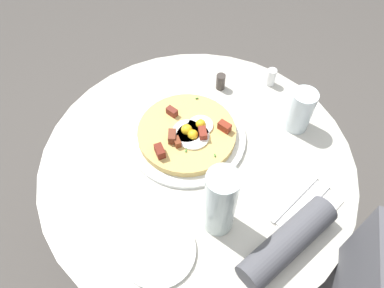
{
  "coord_description": "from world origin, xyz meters",
  "views": [
    {
      "loc": [
        -0.52,
        -0.13,
        1.53
      ],
      "look_at": [
        0.03,
        0.02,
        0.73
      ],
      "focal_mm": 34.41,
      "sensor_mm": 36.0,
      "label": 1
    }
  ],
  "objects_px": {
    "water_bottle": "(220,203)",
    "bread_plate": "(158,251)",
    "pizza_plate": "(187,137)",
    "breakfast_pizza": "(187,133)",
    "pepper_shaker": "(222,82)",
    "dining_table": "(197,189)",
    "knife": "(307,208)",
    "water_glass": "(300,111)",
    "salt_shaker": "(271,77)",
    "fork": "(295,198)"
  },
  "relations": [
    {
      "from": "water_glass",
      "to": "water_bottle",
      "type": "bearing_deg",
      "value": 157.08
    },
    {
      "from": "knife",
      "to": "salt_shaker",
      "type": "xyz_separation_m",
      "value": [
        0.4,
        0.15,
        0.02
      ]
    },
    {
      "from": "water_bottle",
      "to": "salt_shaker",
      "type": "relative_size",
      "value": 3.67
    },
    {
      "from": "knife",
      "to": "salt_shaker",
      "type": "bearing_deg",
      "value": -128.65
    },
    {
      "from": "pepper_shaker",
      "to": "water_bottle",
      "type": "bearing_deg",
      "value": -168.45
    },
    {
      "from": "water_bottle",
      "to": "salt_shaker",
      "type": "distance_m",
      "value": 0.5
    },
    {
      "from": "dining_table",
      "to": "water_glass",
      "type": "bearing_deg",
      "value": -52.28
    },
    {
      "from": "pepper_shaker",
      "to": "bread_plate",
      "type": "bearing_deg",
      "value": 177.31
    },
    {
      "from": "pizza_plate",
      "to": "knife",
      "type": "bearing_deg",
      "value": -111.0
    },
    {
      "from": "breakfast_pizza",
      "to": "water_glass",
      "type": "height_order",
      "value": "water_glass"
    },
    {
      "from": "dining_table",
      "to": "knife",
      "type": "xyz_separation_m",
      "value": [
        -0.07,
        -0.29,
        0.17
      ]
    },
    {
      "from": "bread_plate",
      "to": "pepper_shaker",
      "type": "relative_size",
      "value": 3.4
    },
    {
      "from": "dining_table",
      "to": "breakfast_pizza",
      "type": "xyz_separation_m",
      "value": [
        0.06,
        0.04,
        0.19
      ]
    },
    {
      "from": "fork",
      "to": "pizza_plate",
      "type": "bearing_deg",
      "value": -79.07
    },
    {
      "from": "water_glass",
      "to": "water_bottle",
      "type": "distance_m",
      "value": 0.38
    },
    {
      "from": "pizza_plate",
      "to": "breakfast_pizza",
      "type": "relative_size",
      "value": 1.21
    },
    {
      "from": "dining_table",
      "to": "water_bottle",
      "type": "height_order",
      "value": "water_bottle"
    },
    {
      "from": "dining_table",
      "to": "pepper_shaker",
      "type": "bearing_deg",
      "value": -0.82
    },
    {
      "from": "breakfast_pizza",
      "to": "bread_plate",
      "type": "height_order",
      "value": "breakfast_pizza"
    },
    {
      "from": "bread_plate",
      "to": "fork",
      "type": "xyz_separation_m",
      "value": [
        0.21,
        -0.29,
        0.0
      ]
    },
    {
      "from": "pizza_plate",
      "to": "water_glass",
      "type": "height_order",
      "value": "water_glass"
    },
    {
      "from": "pizza_plate",
      "to": "pepper_shaker",
      "type": "height_order",
      "value": "pepper_shaker"
    },
    {
      "from": "salt_shaker",
      "to": "dining_table",
      "type": "bearing_deg",
      "value": 156.36
    },
    {
      "from": "water_bottle",
      "to": "fork",
      "type": "bearing_deg",
      "value": -57.42
    },
    {
      "from": "pizza_plate",
      "to": "bread_plate",
      "type": "relative_size",
      "value": 1.89
    },
    {
      "from": "water_glass",
      "to": "pepper_shaker",
      "type": "bearing_deg",
      "value": 69.3
    },
    {
      "from": "water_bottle",
      "to": "pepper_shaker",
      "type": "xyz_separation_m",
      "value": [
        0.44,
        0.09,
        -0.08
      ]
    },
    {
      "from": "breakfast_pizza",
      "to": "water_bottle",
      "type": "height_order",
      "value": "water_bottle"
    },
    {
      "from": "pizza_plate",
      "to": "fork",
      "type": "bearing_deg",
      "value": -109.93
    },
    {
      "from": "water_bottle",
      "to": "breakfast_pizza",
      "type": "bearing_deg",
      "value": 31.91
    },
    {
      "from": "breakfast_pizza",
      "to": "salt_shaker",
      "type": "distance_m",
      "value": 0.33
    },
    {
      "from": "dining_table",
      "to": "pepper_shaker",
      "type": "distance_m",
      "value": 0.33
    },
    {
      "from": "breakfast_pizza",
      "to": "pizza_plate",
      "type": "bearing_deg",
      "value": 58.4
    },
    {
      "from": "pizza_plate",
      "to": "water_bottle",
      "type": "bearing_deg",
      "value": -147.87
    },
    {
      "from": "pizza_plate",
      "to": "breakfast_pizza",
      "type": "bearing_deg",
      "value": -121.6
    },
    {
      "from": "pepper_shaker",
      "to": "dining_table",
      "type": "bearing_deg",
      "value": 179.18
    },
    {
      "from": "bread_plate",
      "to": "water_glass",
      "type": "xyz_separation_m",
      "value": [
        0.45,
        -0.26,
        0.06
      ]
    },
    {
      "from": "bread_plate",
      "to": "knife",
      "type": "distance_m",
      "value": 0.37
    },
    {
      "from": "bread_plate",
      "to": "water_bottle",
      "type": "bearing_deg",
      "value": -47.39
    },
    {
      "from": "water_bottle",
      "to": "salt_shaker",
      "type": "bearing_deg",
      "value": -6.04
    },
    {
      "from": "fork",
      "to": "salt_shaker",
      "type": "relative_size",
      "value": 3.16
    },
    {
      "from": "breakfast_pizza",
      "to": "dining_table",
      "type": "bearing_deg",
      "value": -143.15
    },
    {
      "from": "water_bottle",
      "to": "pepper_shaker",
      "type": "height_order",
      "value": "water_bottle"
    },
    {
      "from": "water_glass",
      "to": "salt_shaker",
      "type": "bearing_deg",
      "value": 32.84
    },
    {
      "from": "pizza_plate",
      "to": "salt_shaker",
      "type": "relative_size",
      "value": 5.73
    },
    {
      "from": "dining_table",
      "to": "salt_shaker",
      "type": "bearing_deg",
      "value": -23.64
    },
    {
      "from": "water_bottle",
      "to": "pizza_plate",
      "type": "bearing_deg",
      "value": 32.13
    },
    {
      "from": "dining_table",
      "to": "pepper_shaker",
      "type": "xyz_separation_m",
      "value": [
        0.27,
        -0.0,
        0.19
      ]
    },
    {
      "from": "water_bottle",
      "to": "bread_plate",
      "type": "bearing_deg",
      "value": 132.61
    },
    {
      "from": "breakfast_pizza",
      "to": "water_bottle",
      "type": "bearing_deg",
      "value": -148.09
    }
  ]
}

